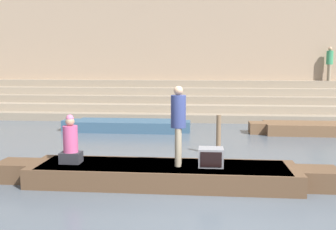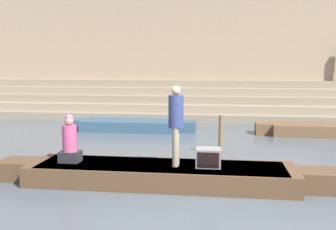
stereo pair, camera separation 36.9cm
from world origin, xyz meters
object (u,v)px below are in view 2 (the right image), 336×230
at_px(rowboat_main, 160,174).
at_px(person_rowing, 70,143).
at_px(mooring_post, 221,136).
at_px(tv_set, 208,158).
at_px(moored_boat_shore, 330,129).
at_px(person_standing, 176,120).
at_px(moored_boat_distant, 132,125).

xyz_separation_m(rowboat_main, person_rowing, (-1.97, -0.01, 0.62)).
relative_size(rowboat_main, person_rowing, 6.86).
bearing_deg(mooring_post, tv_set, -95.12).
xyz_separation_m(person_rowing, moored_boat_shore, (7.07, 6.40, -0.63)).
relative_size(person_standing, tv_set, 3.26).
bearing_deg(moored_boat_distant, tv_set, -57.61).
relative_size(person_rowing, moored_boat_distant, 0.22).
height_order(rowboat_main, mooring_post, mooring_post).
xyz_separation_m(person_rowing, mooring_post, (3.22, 2.77, -0.28)).
distance_m(rowboat_main, moored_boat_distant, 6.75).
distance_m(person_rowing, moored_boat_shore, 9.56).
bearing_deg(mooring_post, moored_boat_shore, 43.43).
bearing_deg(rowboat_main, mooring_post, 66.09).
xyz_separation_m(person_standing, tv_set, (0.68, -0.02, -0.77)).
relative_size(rowboat_main, moored_boat_shore, 1.38).
bearing_deg(mooring_post, moored_boat_distant, 132.28).
bearing_deg(person_rowing, mooring_post, 32.28).
bearing_deg(tv_set, moored_boat_distant, 115.76).
distance_m(rowboat_main, mooring_post, 3.05).
xyz_separation_m(person_standing, mooring_post, (0.93, 2.76, -0.82)).
bearing_deg(person_rowing, person_standing, -8.19).
bearing_deg(person_standing, tv_set, -2.71).
height_order(rowboat_main, moored_boat_distant, rowboat_main).
relative_size(person_rowing, tv_set, 2.05).
xyz_separation_m(tv_set, moored_boat_distant, (-3.08, 6.44, -0.40)).
bearing_deg(rowboat_main, person_standing, 0.19).
xyz_separation_m(rowboat_main, mooring_post, (1.26, 2.76, 0.34)).
bearing_deg(tv_set, mooring_post, 85.07).
relative_size(person_rowing, moored_boat_shore, 0.20).
bearing_deg(person_standing, rowboat_main, 178.36).
height_order(person_standing, person_rowing, person_standing).
relative_size(rowboat_main, tv_set, 14.05).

